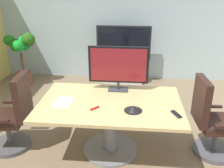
% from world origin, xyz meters
% --- Properties ---
extents(ground_plane, '(6.85, 6.85, 0.00)m').
position_xyz_m(ground_plane, '(0.00, 0.00, 0.00)').
color(ground_plane, '#7A664C').
extents(wall_back_glass_partition, '(5.70, 0.10, 2.63)m').
position_xyz_m(wall_back_glass_partition, '(0.00, 2.93, 1.32)').
color(wall_back_glass_partition, '#9EB2B7').
rests_on(wall_back_glass_partition, ground).
extents(conference_table, '(1.84, 1.16, 0.75)m').
position_xyz_m(conference_table, '(0.06, -0.00, 0.56)').
color(conference_table, tan).
rests_on(conference_table, ground).
extents(office_chair_left, '(0.61, 0.59, 1.09)m').
position_xyz_m(office_chair_left, '(-1.27, -0.05, 0.46)').
color(office_chair_left, '#4C4C51').
rests_on(office_chair_left, ground).
extents(office_chair_right, '(0.61, 0.59, 1.09)m').
position_xyz_m(office_chair_right, '(1.40, 0.07, 0.46)').
color(office_chair_right, '#4C4C51').
rests_on(office_chair_right, ground).
extents(tv_monitor, '(0.84, 0.18, 0.64)m').
position_xyz_m(tv_monitor, '(0.14, 0.41, 1.11)').
color(tv_monitor, '#333338').
rests_on(tv_monitor, conference_table).
extents(wall_display_unit, '(1.20, 0.36, 1.31)m').
position_xyz_m(wall_display_unit, '(0.10, 2.57, 0.44)').
color(wall_display_unit, '#B7BABC').
rests_on(wall_display_unit, ground).
extents(potted_plant, '(0.67, 0.61, 1.18)m').
position_xyz_m(potted_plant, '(-2.12, 2.22, 0.78)').
color(potted_plant, brown).
rests_on(potted_plant, ground).
extents(conference_phone, '(0.22, 0.22, 0.07)m').
position_xyz_m(conference_phone, '(0.36, -0.21, 0.78)').
color(conference_phone, black).
rests_on(conference_phone, conference_table).
extents(remote_control, '(0.11, 0.18, 0.02)m').
position_xyz_m(remote_control, '(0.87, -0.26, 0.76)').
color(remote_control, black).
rests_on(remote_control, conference_table).
extents(whiteboard_marker, '(0.10, 0.11, 0.02)m').
position_xyz_m(whiteboard_marker, '(-0.10, -0.21, 0.76)').
color(whiteboard_marker, red).
rests_on(whiteboard_marker, conference_table).
extents(paper_notepad, '(0.23, 0.32, 0.01)m').
position_xyz_m(paper_notepad, '(-0.54, -0.07, 0.76)').
color(paper_notepad, white).
rests_on(paper_notepad, conference_table).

